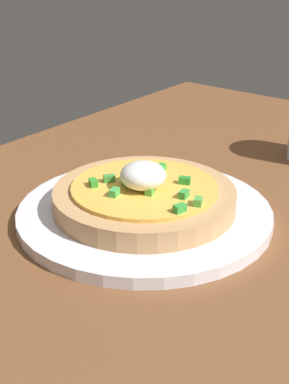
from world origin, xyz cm
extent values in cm
cube|color=brown|center=(0.00, 0.00, 1.11)|extent=(106.83, 68.62, 2.22)
cylinder|color=white|center=(3.22, -1.84, 2.89)|extent=(28.97, 28.97, 1.35)
cylinder|color=tan|center=(3.22, -1.84, 4.74)|extent=(20.66, 20.66, 2.36)
cylinder|color=#EFB246|center=(3.22, -1.84, 6.13)|extent=(16.53, 16.53, 0.42)
ellipsoid|color=white|center=(3.82, -1.58, 7.86)|extent=(5.11, 5.11, 3.03)
cube|color=green|center=(7.31, -2.77, 6.74)|extent=(1.45, 1.13, 0.80)
cube|color=green|center=(0.33, -4.98, 6.74)|extent=(1.22, 1.49, 0.80)
cube|color=#51AB44|center=(3.67, 5.54, 6.74)|extent=(1.50, 1.26, 0.80)
cube|color=#288E2D|center=(-0.13, 1.37, 6.74)|extent=(1.23, 1.49, 0.80)
cube|color=green|center=(-1.37, -3.00, 6.74)|extent=(1.30, 0.83, 0.80)
cube|color=green|center=(6.15, 4.97, 6.74)|extent=(1.44, 1.10, 0.80)
cube|color=#54AC3E|center=(4.61, 0.11, 6.74)|extent=(1.46, 1.13, 0.80)
cube|color=green|center=(4.06, -3.70, 6.74)|extent=(1.48, 1.46, 0.80)
cube|color=green|center=(6.79, -6.30, 6.74)|extent=(1.38, 1.51, 0.80)
cube|color=#378831|center=(3.69, -3.34, 6.74)|extent=(1.47, 1.16, 0.80)
cube|color=green|center=(0.11, -4.91, 6.74)|extent=(1.28, 1.50, 0.80)
cube|color=#45973F|center=(4.78, -5.71, 6.74)|extent=(1.50, 1.41, 0.80)
cube|color=#4FBB4D|center=(4.10, -3.29, 6.74)|extent=(1.51, 1.31, 0.80)
cube|color=green|center=(3.11, 3.39, 6.74)|extent=(1.40, 1.01, 0.80)
camera|label=1|loc=(49.41, 34.09, 32.50)|focal=53.67mm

